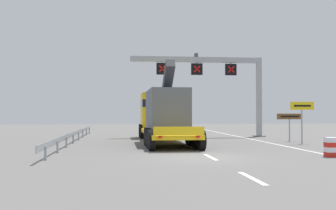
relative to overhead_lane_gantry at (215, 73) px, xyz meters
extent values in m
plane|color=slate|center=(-4.14, -15.73, -5.48)|extent=(112.00, 112.00, 0.00)
cube|color=silver|center=(-3.79, -21.73, -5.48)|extent=(0.20, 2.60, 0.01)
cube|color=silver|center=(-3.79, -15.72, -5.48)|extent=(0.20, 2.60, 0.01)
cube|color=silver|center=(-3.79, -9.72, -5.48)|extent=(0.20, 2.60, 0.01)
cube|color=silver|center=(-3.79, -3.71, -5.48)|extent=(0.20, 2.60, 0.01)
cube|color=silver|center=(-3.79, 2.29, -5.48)|extent=(0.20, 2.60, 0.01)
cube|color=silver|center=(-3.79, 8.30, -5.48)|extent=(0.20, 2.60, 0.01)
cube|color=silver|center=(-3.79, 14.30, -5.48)|extent=(0.20, 2.60, 0.01)
cube|color=silver|center=(-3.79, 20.31, -5.48)|extent=(0.20, 2.60, 0.01)
cube|color=silver|center=(2.06, -3.73, -5.48)|extent=(0.20, 63.00, 0.01)
cube|color=#9EA0A5|center=(3.90, 0.00, -2.07)|extent=(0.40, 0.40, 6.82)
cube|color=slate|center=(3.90, 0.00, -5.44)|extent=(0.90, 0.90, 0.08)
cube|color=#9EA0A5|center=(-1.55, 0.00, 1.09)|extent=(11.30, 0.44, 0.44)
cube|color=#4C4C51|center=(-1.61, 0.00, 1.49)|extent=(0.28, 0.40, 0.28)
cube|color=black|center=(1.41, 0.00, 0.28)|extent=(0.96, 0.24, 0.98)
cube|color=#9EA0A5|center=(1.41, 0.00, 0.82)|extent=(0.08, 0.08, 0.16)
cube|color=red|center=(1.41, -0.13, 0.28)|extent=(0.58, 0.02, 0.58)
cube|color=red|center=(1.41, -0.13, 0.28)|extent=(0.58, 0.02, 0.58)
cube|color=black|center=(-1.55, 0.00, 0.28)|extent=(0.96, 0.24, 0.98)
cube|color=#9EA0A5|center=(-1.55, 0.00, 0.82)|extent=(0.08, 0.08, 0.16)
cube|color=red|center=(-1.55, -0.13, 0.28)|extent=(0.58, 0.02, 0.58)
cube|color=red|center=(-1.55, -0.13, 0.28)|extent=(0.58, 0.02, 0.58)
cube|color=black|center=(-4.51, 0.00, 0.28)|extent=(0.96, 0.24, 0.98)
cube|color=#9EA0A5|center=(-4.51, 0.00, 0.82)|extent=(0.08, 0.08, 0.16)
cube|color=red|center=(-4.51, -0.13, 0.28)|extent=(0.58, 0.02, 0.58)
cube|color=red|center=(-4.51, -0.13, 0.28)|extent=(0.58, 0.02, 0.58)
cube|color=yellow|center=(-4.93, -7.85, -4.75)|extent=(2.89, 10.42, 0.24)
cube|color=yellow|center=(-4.89, -13.13, -4.38)|extent=(2.66, 0.10, 0.44)
cylinder|color=black|center=(-6.24, -12.36, -4.93)|extent=(0.33, 1.10, 1.10)
cylinder|color=black|center=(-3.54, -12.33, -4.93)|extent=(0.33, 1.10, 1.10)
cylinder|color=black|center=(-6.25, -11.31, -4.93)|extent=(0.33, 1.10, 1.10)
cylinder|color=black|center=(-3.55, -11.28, -4.93)|extent=(0.33, 1.10, 1.10)
cylinder|color=black|center=(-6.26, -10.26, -4.93)|extent=(0.33, 1.10, 1.10)
cylinder|color=black|center=(-3.56, -10.23, -4.93)|extent=(0.33, 1.10, 1.10)
cylinder|color=black|center=(-6.27, -9.21, -4.93)|extent=(0.33, 1.10, 1.10)
cylinder|color=black|center=(-3.57, -9.18, -4.93)|extent=(0.33, 1.10, 1.10)
cylinder|color=black|center=(-6.28, -8.16, -4.93)|extent=(0.33, 1.10, 1.10)
cylinder|color=black|center=(-3.58, -8.13, -4.93)|extent=(0.33, 1.10, 1.10)
cube|color=gold|center=(-4.99, -0.75, -3.38)|extent=(2.60, 3.22, 3.10)
cube|color=black|center=(-4.99, -0.75, -2.68)|extent=(2.63, 3.24, 0.60)
cylinder|color=black|center=(-6.29, 0.12, -4.93)|extent=(0.35, 1.10, 1.10)
cylinder|color=black|center=(-3.71, 0.15, -4.93)|extent=(0.35, 1.10, 1.10)
cylinder|color=black|center=(-6.27, -1.88, -4.93)|extent=(0.35, 1.10, 1.10)
cylinder|color=black|center=(-3.69, -1.85, -4.93)|extent=(0.35, 1.10, 1.10)
cube|color=#565B66|center=(-4.93, -7.45, -3.28)|extent=(2.43, 5.74, 2.70)
cube|color=#2D2D33|center=(-4.93, -8.30, -1.33)|extent=(0.59, 2.95, 2.29)
cube|color=red|center=(-5.87, -13.17, -4.68)|extent=(0.20, 0.06, 0.12)
cube|color=red|center=(-3.91, -13.16, -4.68)|extent=(0.20, 0.06, 0.12)
cylinder|color=#9EA0A5|center=(3.86, -8.54, -4.10)|extent=(0.10, 0.10, 2.76)
cube|color=yellow|center=(3.86, -8.60, -2.98)|extent=(1.59, 0.06, 0.52)
cube|color=black|center=(3.86, -8.63, -2.98)|extent=(1.14, 0.01, 0.12)
cylinder|color=#9EA0A5|center=(4.02, -6.16, -4.49)|extent=(0.10, 0.10, 1.98)
cube|color=brown|center=(4.02, -6.22, -3.70)|extent=(1.88, 0.06, 0.41)
cube|color=black|center=(4.02, -6.26, -3.70)|extent=(1.35, 0.01, 0.12)
cube|color=red|center=(2.04, -16.17, -5.37)|extent=(1.03, 0.56, 0.23)
cube|color=white|center=(2.04, -16.17, -5.14)|extent=(1.03, 0.56, 0.22)
cube|color=red|center=(2.04, -16.17, -4.92)|extent=(1.03, 0.56, 0.23)
cube|color=white|center=(2.04, -16.17, -4.69)|extent=(1.03, 0.56, 0.23)
cube|color=#999EA3|center=(-11.13, -4.81, -4.88)|extent=(0.04, 25.84, 0.32)
cube|color=#999EA3|center=(-11.07, -16.11, -5.18)|extent=(0.10, 0.10, 0.60)
cube|color=#999EA3|center=(-11.07, -12.88, -5.18)|extent=(0.10, 0.10, 0.60)
cube|color=#999EA3|center=(-11.07, -9.65, -5.18)|extent=(0.10, 0.10, 0.60)
cube|color=#999EA3|center=(-11.07, -6.42, -5.18)|extent=(0.10, 0.10, 0.60)
cube|color=#999EA3|center=(-11.07, -3.19, -5.18)|extent=(0.10, 0.10, 0.60)
cube|color=#999EA3|center=(-11.07, 0.04, -5.18)|extent=(0.10, 0.10, 0.60)
cube|color=#999EA3|center=(-11.07, 3.26, -5.18)|extent=(0.10, 0.10, 0.60)
cube|color=#999EA3|center=(-11.07, 6.49, -5.18)|extent=(0.10, 0.10, 0.60)
camera|label=1|loc=(-7.75, -34.00, -3.45)|focal=43.46mm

